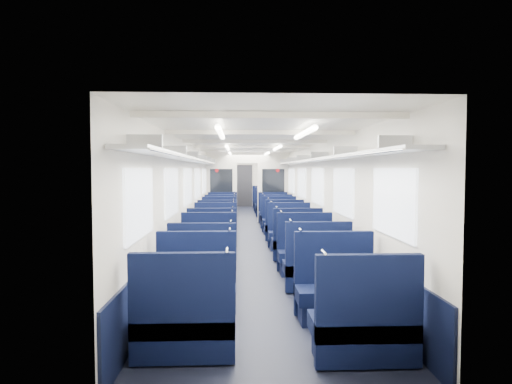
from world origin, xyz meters
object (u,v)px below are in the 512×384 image
Objects in this scene: seat_5 at (317,269)px; seat_13 at (284,228)px; seat_1 at (364,328)px; seat_21 at (268,208)px; seat_19 at (273,214)px; seat_7 at (305,255)px; seat_16 at (221,218)px; seat_11 at (290,235)px; seat_15 at (279,222)px; seat_24 at (226,204)px; seat_25 at (265,203)px; end_door at (244,186)px; seat_12 at (217,228)px; seat_3 at (336,292)px; seat_4 at (203,271)px; seat_9 at (297,244)px; seat_26 at (227,202)px; seat_0 at (184,325)px; seat_18 at (222,214)px; seat_6 at (209,254)px; seat_27 at (263,202)px; bulkhead at (247,186)px; seat_8 at (212,243)px; seat_10 at (215,234)px; seat_17 at (276,217)px; seat_22 at (225,206)px; seat_20 at (224,208)px; seat_2 at (196,292)px; seat_14 at (219,223)px; seat_23 at (267,206)px.

seat_13 is (0.00, 4.59, 0.00)m from seat_5.
seat_1 is 1.00× the size of seat_21.
seat_1 is 1.00× the size of seat_19.
seat_7 is 6.01m from seat_16.
seat_11 is 2.39m from seat_15.
seat_24 is (-1.66, 7.76, 0.00)m from seat_13.
seat_7 is 1.00× the size of seat_25.
seat_21 is at bearing -80.07° from end_door.
seat_15 is at bearing 36.97° from seat_12.
seat_4 is at bearing 144.80° from seat_3.
seat_9 and seat_25 have the same top height.
seat_25 and seat_26 have the same top height.
seat_18 is at bearing 90.00° from seat_0.
seat_6 is (0.00, 3.45, 0.00)m from seat_0.
seat_0 and seat_25 have the same top height.
seat_27 is at bearing 79.56° from seat_12.
bulkhead is 5.20m from seat_26.
seat_8 is at bearing 90.00° from seat_4.
seat_25 is at bearing 90.00° from seat_3.
end_door reaches higher than seat_12.
seat_0 and seat_10 have the same top height.
seat_16 is at bearing 115.63° from seat_11.
seat_11 is 3.52m from seat_17.
seat_3 is 14.93m from seat_26.
seat_16 is 1.00× the size of seat_22.
bulkhead is 2.62× the size of seat_20.
seat_3 is 1.00× the size of seat_19.
bulkhead is at bearing -72.75° from seat_22.
seat_6 is (0.00, 2.35, 0.00)m from seat_2.
seat_20 is at bearing 90.00° from seat_14.
seat_13 is (0.00, 3.51, 0.00)m from seat_7.
seat_4 is 3.59m from seat_10.
seat_9 is 2.88m from seat_12.
seat_2 and seat_27 have the same top height.
seat_0 is 10.35m from seat_19.
seat_10 is (-0.83, -5.03, -0.90)m from bulkhead.
seat_4 and seat_22 have the same top height.
seat_22 is (0.00, 6.68, 0.00)m from seat_12.
seat_27 is (0.00, 10.15, 0.00)m from seat_11.
seat_11 is 6.74m from seat_21.
seat_1 is at bearing -83.06° from seat_22.
seat_26 is at bearing 99.33° from bulkhead.
seat_8 is at bearing -90.00° from seat_22.
seat_22 is 1.66m from seat_23.
bulkhead reaches higher than seat_11.
seat_19 is 1.00× the size of seat_23.
seat_20 is at bearing -147.03° from seat_23.
seat_20 is at bearing 117.08° from seat_17.
seat_19 is (1.66, 9.11, 0.00)m from seat_2.
seat_14 is (-1.66, 5.60, 0.00)m from seat_5.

